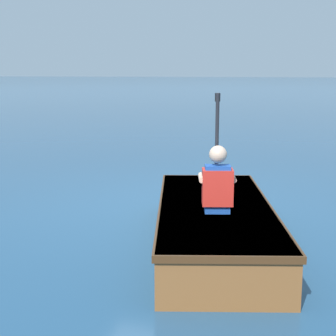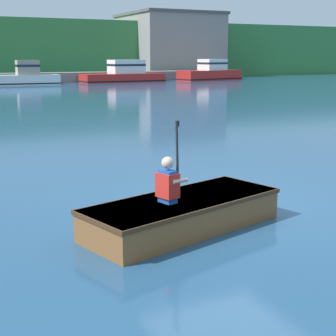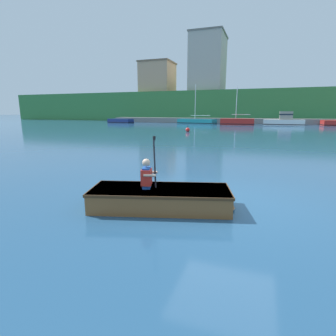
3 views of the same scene
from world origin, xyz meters
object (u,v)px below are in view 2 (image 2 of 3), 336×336
at_px(moored_boat_dock_west_inner, 26,77).
at_px(moored_boat_dock_center_near, 124,74).
at_px(moored_boat_dock_east_end, 211,73).
at_px(rowboat_foreground, 185,211).
at_px(person_paddler, 168,182).

xyz_separation_m(moored_boat_dock_west_inner, moored_boat_dock_center_near, (9.37, 1.12, 0.04)).
height_order(moored_boat_dock_west_inner, moored_boat_dock_east_end, moored_boat_dock_east_end).
bearing_deg(moored_boat_dock_east_end, moored_boat_dock_west_inner, -177.47).
bearing_deg(moored_boat_dock_west_inner, rowboat_foreground, -97.28).
height_order(moored_boat_dock_center_near, moored_boat_dock_east_end, moored_boat_dock_east_end).
relative_size(moored_boat_dock_center_near, rowboat_foreground, 2.50).
bearing_deg(moored_boat_dock_east_end, moored_boat_dock_center_near, 178.16).
distance_m(moored_boat_dock_center_near, moored_boat_dock_east_end, 9.32).
bearing_deg(rowboat_foreground, moored_boat_dock_west_inner, 82.72).
xyz_separation_m(rowboat_foreground, person_paddler, (-0.32, -0.09, 0.49)).
distance_m(moored_boat_dock_west_inner, rowboat_foreground, 39.29).
xyz_separation_m(moored_boat_dock_east_end, rowboat_foreground, (-23.66, -39.80, -0.51)).
relative_size(moored_boat_dock_center_near, moored_boat_dock_east_end, 1.06).
distance_m(rowboat_foreground, person_paddler, 0.59).
relative_size(rowboat_foreground, person_paddler, 2.83).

